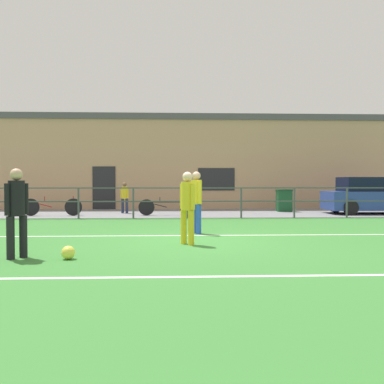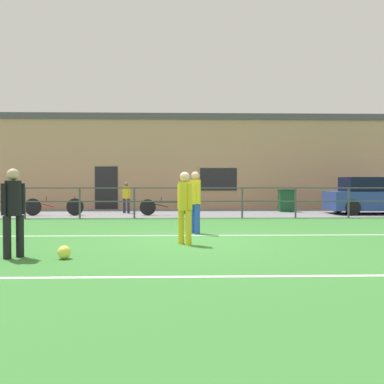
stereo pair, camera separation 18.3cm
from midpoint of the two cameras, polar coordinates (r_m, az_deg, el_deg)
ground at (r=9.48m, az=-0.01°, el=-6.97°), size 60.00×44.00×0.04m
field_line_touchline at (r=10.58m, az=-0.26°, el=-5.97°), size 36.00×0.11×0.00m
field_line_hash at (r=6.09m, az=1.38°, el=-11.51°), size 36.00×0.11×0.00m
pavement_strip at (r=17.92m, az=-1.15°, el=-2.90°), size 48.00×5.00×0.02m
perimeter_fence at (r=15.38m, az=-0.95°, el=-0.86°), size 36.07×0.07×1.15m
clubhouse_facade at (r=21.59m, az=-1.38°, el=4.08°), size 28.00×2.56×4.70m
player_goalkeeper at (r=8.04m, az=-23.49°, el=-1.95°), size 0.32×0.35×1.60m
player_striker at (r=10.90m, az=0.13°, el=-0.88°), size 0.29×0.42×1.63m
player_winger at (r=9.01m, az=-1.22°, el=-1.55°), size 0.32×0.35×1.58m
soccer_ball_match at (r=7.72m, az=-17.25°, el=-7.93°), size 0.24×0.24×0.24m
spectator_child at (r=17.91m, az=-9.50°, el=-0.51°), size 0.35×0.23×1.31m
parked_car_red at (r=19.07m, az=23.56°, el=-0.54°), size 4.26×1.77×1.53m
bicycle_parked_1 at (r=17.31m, az=-18.92°, el=-1.92°), size 2.33×0.04×0.77m
bicycle_parked_2 at (r=16.60m, az=-3.77°, el=-2.05°), size 2.28×0.04×0.74m
trash_bin_0 at (r=19.13m, az=12.22°, el=-1.12°), size 0.66×0.56×1.00m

